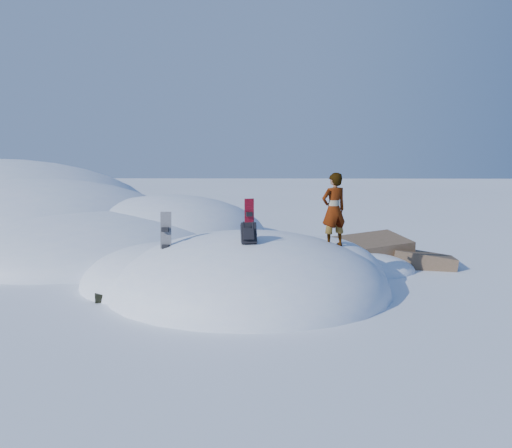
{
  "coord_description": "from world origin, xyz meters",
  "views": [
    {
      "loc": [
        0.42,
        -12.07,
        3.37
      ],
      "look_at": [
        0.16,
        0.3,
        1.65
      ],
      "focal_mm": 35.0,
      "sensor_mm": 36.0,
      "label": 1
    }
  ],
  "objects_px": {
    "snowboard_dark": "(166,240)",
    "backpack": "(249,234)",
    "snowboard_red": "(249,224)",
    "person": "(334,210)"
  },
  "relations": [
    {
      "from": "backpack",
      "to": "person",
      "type": "height_order",
      "value": "person"
    },
    {
      "from": "person",
      "to": "snowboard_red",
      "type": "bearing_deg",
      "value": -37.43
    },
    {
      "from": "snowboard_red",
      "to": "backpack",
      "type": "height_order",
      "value": "snowboard_red"
    },
    {
      "from": "snowboard_dark",
      "to": "backpack",
      "type": "height_order",
      "value": "snowboard_dark"
    },
    {
      "from": "backpack",
      "to": "person",
      "type": "distance_m",
      "value": 2.43
    },
    {
      "from": "snowboard_dark",
      "to": "person",
      "type": "height_order",
      "value": "person"
    },
    {
      "from": "backpack",
      "to": "snowboard_dark",
      "type": "bearing_deg",
      "value": 156.59
    },
    {
      "from": "snowboard_dark",
      "to": "person",
      "type": "relative_size",
      "value": 0.75
    },
    {
      "from": "snowboard_red",
      "to": "person",
      "type": "xyz_separation_m",
      "value": [
        2.11,
        -0.46,
        0.42
      ]
    },
    {
      "from": "snowboard_dark",
      "to": "snowboard_red",
      "type": "bearing_deg",
      "value": 35.09
    }
  ]
}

